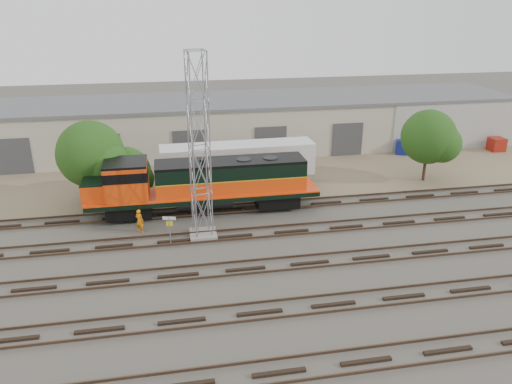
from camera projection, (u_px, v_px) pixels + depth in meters
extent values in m
plane|color=#47423A|center=(297.00, 242.00, 33.36)|extent=(140.00, 140.00, 0.00)
cube|color=#726047|center=(256.00, 170.00, 47.08)|extent=(80.00, 16.00, 0.02)
cube|color=black|center=(366.00, 361.00, 22.36)|extent=(80.00, 2.40, 0.14)
cube|color=#4C3828|center=(373.00, 370.00, 21.62)|extent=(80.00, 0.08, 0.14)
cube|color=#4C3828|center=(360.00, 348.00, 22.99)|extent=(80.00, 0.08, 0.14)
cube|color=black|center=(333.00, 305.00, 26.47)|extent=(80.00, 2.40, 0.14)
cube|color=#4C3828|center=(338.00, 310.00, 25.74)|extent=(80.00, 0.08, 0.14)
cube|color=#4C3828|center=(329.00, 295.00, 27.11)|extent=(80.00, 0.08, 0.14)
cube|color=black|center=(310.00, 263.00, 30.59)|extent=(80.00, 2.40, 0.14)
cube|color=#4C3828|center=(313.00, 267.00, 29.85)|extent=(80.00, 0.08, 0.14)
cube|color=#4C3828|center=(306.00, 255.00, 31.23)|extent=(80.00, 0.08, 0.14)
cube|color=black|center=(292.00, 231.00, 34.71)|extent=(80.00, 2.40, 0.14)
cube|color=#4C3828|center=(294.00, 234.00, 33.97)|extent=(80.00, 0.08, 0.14)
cube|color=#4C3828|center=(289.00, 225.00, 35.34)|extent=(80.00, 0.08, 0.14)
cube|color=black|center=(277.00, 206.00, 38.83)|extent=(80.00, 2.40, 0.14)
cube|color=#4C3828|center=(279.00, 209.00, 38.09)|extent=(80.00, 0.08, 0.14)
cube|color=#4C3828|center=(275.00, 201.00, 39.46)|extent=(80.00, 0.08, 0.14)
cube|color=#B8AD99|center=(243.00, 124.00, 53.49)|extent=(58.00, 10.00, 5.00)
cube|color=#59595B|center=(242.00, 100.00, 52.52)|extent=(58.40, 10.40, 0.30)
cube|color=#999993|center=(456.00, 127.00, 52.60)|extent=(14.00, 0.10, 5.00)
cube|color=#333335|center=(13.00, 157.00, 45.42)|extent=(3.20, 0.12, 3.40)
cube|color=#333335|center=(104.00, 152.00, 46.78)|extent=(3.20, 0.12, 3.40)
cube|color=#333335|center=(190.00, 148.00, 48.14)|extent=(3.20, 0.12, 3.40)
cube|color=#333335|center=(271.00, 143.00, 49.49)|extent=(3.20, 0.12, 3.40)
cube|color=#333335|center=(347.00, 140.00, 50.85)|extent=(3.20, 0.12, 3.40)
cube|color=#333335|center=(420.00, 136.00, 52.21)|extent=(3.20, 0.12, 3.40)
cube|color=black|center=(130.00, 208.00, 36.67)|extent=(3.22, 2.42, 1.01)
cube|color=black|center=(276.00, 198.00, 38.55)|extent=(3.22, 2.42, 1.01)
cube|color=black|center=(204.00, 195.00, 37.36)|extent=(17.11, 3.02, 0.35)
cylinder|color=black|center=(205.00, 202.00, 37.59)|extent=(4.23, 1.11, 1.11)
cube|color=#E93E0A|center=(231.00, 183.00, 37.42)|extent=(11.07, 2.62, 1.21)
cube|color=black|center=(231.00, 169.00, 37.01)|extent=(11.07, 2.62, 1.01)
cube|color=black|center=(230.00, 162.00, 36.79)|extent=(11.07, 2.62, 0.20)
cube|color=#E93E0A|center=(127.00, 181.00, 35.88)|extent=(3.02, 3.02, 2.62)
cube|color=black|center=(125.00, 162.00, 35.37)|extent=(3.02, 3.02, 0.16)
cube|color=#E93E0A|center=(94.00, 191.00, 35.71)|extent=(1.61, 2.42, 1.41)
cube|color=gray|center=(203.00, 234.00, 34.31)|extent=(1.82, 1.82, 0.20)
cylinder|color=gray|center=(190.00, 146.00, 32.47)|extent=(0.09, 0.09, 12.13)
cylinder|color=gray|center=(207.00, 145.00, 32.65)|extent=(0.09, 0.09, 12.13)
cylinder|color=gray|center=(191.00, 150.00, 31.45)|extent=(0.09, 0.09, 12.13)
cylinder|color=gray|center=(209.00, 149.00, 31.64)|extent=(0.09, 0.09, 12.13)
cylinder|color=gray|center=(170.00, 231.00, 32.54)|extent=(0.07, 0.07, 2.10)
cube|color=white|center=(169.00, 218.00, 32.20)|extent=(0.84, 0.25, 0.21)
cube|color=yellow|center=(169.00, 224.00, 32.34)|extent=(0.43, 0.14, 0.33)
imported|color=orange|center=(140.00, 221.00, 34.46)|extent=(0.75, 0.70, 1.71)
cube|color=silver|center=(238.00, 160.00, 41.67)|extent=(12.82, 2.81, 2.65)
cube|color=black|center=(295.00, 179.00, 43.38)|extent=(2.41, 2.50, 0.98)
cube|color=black|center=(181.00, 190.00, 40.57)|extent=(0.15, 0.15, 1.28)
cube|color=black|center=(179.00, 182.00, 42.36)|extent=(0.15, 0.15, 1.28)
cube|color=navy|center=(404.00, 147.00, 51.80)|extent=(2.04, 1.99, 1.50)
cube|color=maroon|center=(497.00, 144.00, 52.81)|extent=(1.53, 1.43, 1.40)
cylinder|color=#382619|center=(95.00, 190.00, 39.03)|extent=(0.32, 0.32, 2.34)
sphere|color=#1D4012|center=(91.00, 154.00, 37.95)|extent=(5.12, 5.12, 5.12)
sphere|color=#1D4012|center=(104.00, 163.00, 37.61)|extent=(3.58, 3.58, 3.58)
cylinder|color=#382619|center=(127.00, 191.00, 41.60)|extent=(0.29, 0.29, 0.38)
sphere|color=#1D4012|center=(125.00, 172.00, 40.99)|extent=(4.20, 4.20, 4.20)
sphere|color=#1D4012|center=(136.00, 179.00, 40.71)|extent=(2.94, 2.94, 2.94)
cylinder|color=#382619|center=(424.00, 168.00, 44.12)|extent=(0.27, 0.27, 2.35)
sphere|color=#1D4012|center=(428.00, 137.00, 43.08)|extent=(4.71, 4.71, 4.71)
sphere|color=#1D4012|center=(442.00, 144.00, 42.77)|extent=(3.29, 3.29, 3.29)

